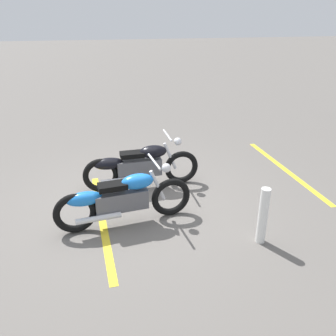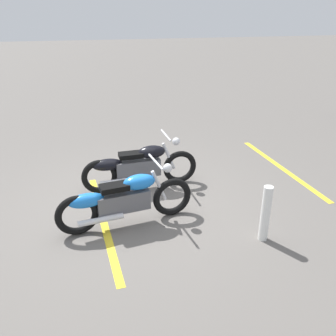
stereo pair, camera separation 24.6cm
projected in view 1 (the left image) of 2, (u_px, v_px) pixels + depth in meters
ground_plane at (133, 203)px, 6.56m from camera, size 60.00×60.00×0.00m
motorcycle_bright_foreground at (121, 199)px, 5.78m from camera, size 2.22×0.71×1.04m
motorcycle_dark_foreground at (139, 166)px, 6.93m from camera, size 2.23×0.62×1.04m
bollard_post at (263, 216)px, 5.35m from camera, size 0.14×0.14×0.90m
parking_stripe_near at (102, 220)px, 6.06m from camera, size 0.42×3.20×0.01m
parking_stripe_mid at (286, 170)px, 7.84m from camera, size 0.42×3.20×0.01m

